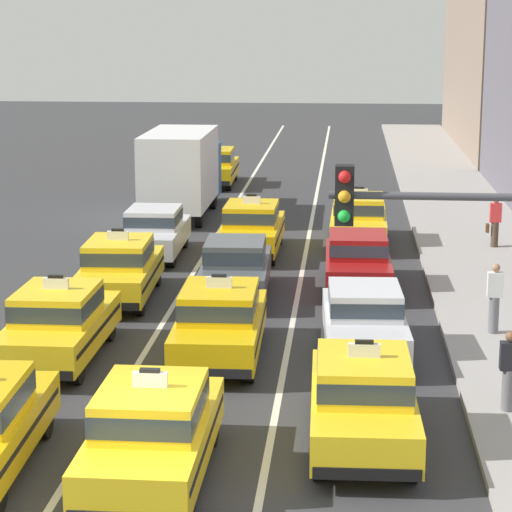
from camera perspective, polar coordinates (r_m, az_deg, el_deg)
The scene contains 20 objects.
lane_stripe_left_center at distance 35.84m, azimuth -2.39°, elevation 0.65°, with size 0.14×80.00×0.01m, color silver.
lane_stripe_center_right at distance 35.59m, azimuth 2.72°, elevation 0.56°, with size 0.14×80.00×0.01m, color silver.
sidewalk_curb at distance 30.98m, azimuth 12.77°, elevation -1.43°, with size 4.00×90.00×0.15m, color #9E9993.
taxi_left_second at distance 23.92m, azimuth -10.42°, elevation -3.47°, with size 1.83×4.57×1.96m.
taxi_left_third at distance 28.78m, azimuth -7.26°, elevation -0.63°, with size 1.99×4.63×1.96m.
sedan_left_fourth at distance 33.85m, azimuth -5.41°, elevation 1.35°, with size 1.84×4.33×1.58m.
box_truck_left_fifth at distance 40.86m, azimuth -3.92°, elevation 4.63°, with size 2.31×6.97×3.27m.
taxi_left_sixth at distance 48.31m, azimuth -2.19°, elevation 4.81°, with size 1.91×4.60×1.96m.
taxi_center_nearest at distance 17.65m, azimuth -5.52°, elevation -9.19°, with size 1.83×4.56×1.96m.
taxi_center_second at distance 23.63m, azimuth -1.93°, elevation -3.47°, with size 1.90×4.59×1.96m.
sedan_center_third at distance 28.85m, azimuth -1.10°, elevation -0.56°, with size 1.89×4.35×1.58m.
taxi_center_fourth at distance 34.06m, azimuth -0.23°, elevation 1.53°, with size 1.85×4.57×1.96m.
taxi_right_nearest at distance 19.08m, azimuth 5.69°, elevation -7.49°, with size 1.91×4.60×1.96m.
sedan_right_second at distance 24.06m, azimuth 5.76°, elevation -3.31°, with size 1.95×4.38×1.58m.
sedan_right_third at distance 29.82m, azimuth 5.42°, elevation -0.18°, with size 1.84×4.33×1.58m.
taxi_right_fourth at distance 35.69m, azimuth 5.46°, elevation 1.98°, with size 1.87×4.58×1.96m.
pedestrian_near_crosswalk at distance 35.35m, azimuth 12.56°, elevation 1.78°, with size 0.47×0.24×1.63m.
pedestrian_mid_block at distance 20.76m, azimuth 13.27°, elevation -5.94°, with size 0.36×0.24×1.55m.
pedestrian_far_corner at distance 25.68m, azimuth 12.54°, elevation -2.18°, with size 0.36×0.24×1.67m.
traffic_light_pole at distance 14.03m, azimuth 11.31°, elevation -2.47°, with size 2.87×0.33×5.58m.
Camera 1 is at (2.88, -14.78, 7.41)m, focal length 75.40 mm.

